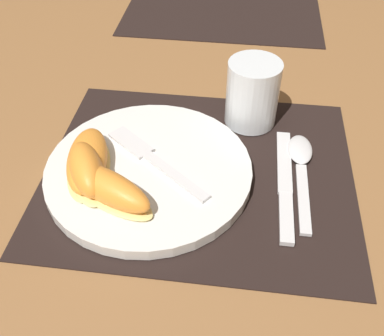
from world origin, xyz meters
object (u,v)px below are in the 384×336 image
Objects in this scene: fork at (151,157)px; citrus_wedge_0 at (88,161)px; plate at (149,171)px; juice_glass at (252,97)px; spoon at (301,161)px; citrus_wedge_1 at (87,171)px; knife at (285,185)px; citrus_wedge_2 at (107,188)px.

citrus_wedge_0 is at bearing -158.12° from fork.
fork is (0.00, 0.01, 0.01)m from plate.
juice_glass reaches higher than fork.
citrus_wedge_1 is (-0.27, -0.09, 0.03)m from spoon.
plate is at bearing -90.19° from fork.
citrus_wedge_1 is (-0.20, -0.18, -0.01)m from juice_glass.
citrus_wedge_2 is (-0.22, -0.06, 0.03)m from knife.
knife is at bearing 0.26° from plate.
spoon is at bearing 24.46° from citrus_wedge_2.
knife is 1.12× the size of spoon.
citrus_wedge_1 reaches higher than knife.
plate is 0.21m from spoon.
plate is 2.78× the size of juice_glass.
juice_glass is 0.18m from fork.
citrus_wedge_0 is (-0.20, -0.15, -0.01)m from juice_glass.
juice_glass is 0.55× the size of spoon.
citrus_wedge_2 is at bearing -155.54° from spoon.
plate is 0.18m from knife.
fork is 0.09m from citrus_wedge_2.
fork is 0.09m from citrus_wedge_1.
plate is at bearing 29.37° from citrus_wedge_1.
fork is 0.08m from citrus_wedge_0.
citrus_wedge_1 is (-0.07, -0.04, 0.03)m from plate.
spoon reaches higher than knife.
citrus_wedge_0 is 0.96× the size of citrus_wedge_2.
citrus_wedge_1 is at bearing 144.41° from citrus_wedge_2.
plate is at bearing -133.36° from juice_glass.
citrus_wedge_0 is 1.24× the size of citrus_wedge_1.
spoon is at bearing 13.18° from plate.
plate is 0.08m from citrus_wedge_0.
juice_glass is (0.13, 0.14, 0.03)m from plate.
spoon is at bearing -50.84° from juice_glass.
knife is 0.05m from spoon.
citrus_wedge_1 reaches higher than spoon.
citrus_wedge_0 is at bearing -143.26° from juice_glass.
knife is at bearing -4.32° from fork.
juice_glass reaches higher than spoon.
citrus_wedge_1 reaches higher than citrus_wedge_2.
citrus_wedge_2 is (0.04, -0.05, 0.00)m from citrus_wedge_0.
juice_glass is at bearing 129.16° from spoon.
citrus_wedge_1 is at bearing -162.38° from spoon.
knife is 1.90× the size of citrus_wedge_1.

